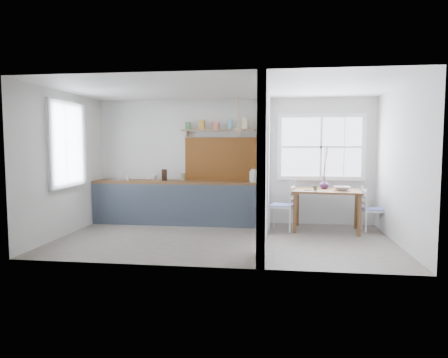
# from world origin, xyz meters

# --- Properties ---
(floor) EXTENTS (5.80, 3.20, 0.01)m
(floor) POSITION_xyz_m (0.00, 0.00, 0.00)
(floor) COLOR gray
(floor) RESTS_ON ground
(ceiling) EXTENTS (5.80, 3.20, 0.01)m
(ceiling) POSITION_xyz_m (0.00, 0.00, 2.60)
(ceiling) COLOR silver
(ceiling) RESTS_ON walls
(walls) EXTENTS (5.81, 3.21, 2.60)m
(walls) POSITION_xyz_m (0.00, 0.00, 1.30)
(walls) COLOR silver
(walls) RESTS_ON floor
(partition) EXTENTS (0.12, 3.20, 2.60)m
(partition) POSITION_xyz_m (0.70, 0.06, 1.45)
(partition) COLOR silver
(partition) RESTS_ON floor
(kitchen_window) EXTENTS (0.10, 1.16, 1.50)m
(kitchen_window) POSITION_xyz_m (-2.87, 0.00, 1.65)
(kitchen_window) COLOR white
(kitchen_window) RESTS_ON walls
(nook_window) EXTENTS (1.76, 0.10, 1.30)m
(nook_window) POSITION_xyz_m (1.80, 1.56, 1.60)
(nook_window) COLOR white
(nook_window) RESTS_ON walls
(counter) EXTENTS (3.50, 0.60, 0.90)m
(counter) POSITION_xyz_m (-1.13, 1.33, 0.46)
(counter) COLOR brown
(counter) RESTS_ON floor
(sink) EXTENTS (0.40, 0.40, 0.02)m
(sink) POSITION_xyz_m (-2.43, 1.30, 0.89)
(sink) COLOR silver
(sink) RESTS_ON counter
(backsplash) EXTENTS (1.65, 0.03, 0.90)m
(backsplash) POSITION_xyz_m (-0.20, 1.58, 1.35)
(backsplash) COLOR brown
(backsplash) RESTS_ON walls
(shelf) EXTENTS (1.75, 0.20, 0.21)m
(shelf) POSITION_xyz_m (-0.20, 1.49, 2.00)
(shelf) COLOR tan
(shelf) RESTS_ON walls
(pendant_lamp) EXTENTS (0.26, 0.26, 0.16)m
(pendant_lamp) POSITION_xyz_m (0.15, 1.15, 1.88)
(pendant_lamp) COLOR beige
(pendant_lamp) RESTS_ON ceiling
(utensil_rail) EXTENTS (0.02, 0.50, 0.02)m
(utensil_rail) POSITION_xyz_m (0.61, 0.90, 1.45)
(utensil_rail) COLOR silver
(utensil_rail) RESTS_ON partition
(dining_table) EXTENTS (1.35, 0.98, 0.79)m
(dining_table) POSITION_xyz_m (1.86, 0.97, 0.39)
(dining_table) COLOR brown
(dining_table) RESTS_ON floor
(chair_left) EXTENTS (0.53, 0.53, 0.97)m
(chair_left) POSITION_xyz_m (1.01, 0.95, 0.48)
(chair_left) COLOR silver
(chair_left) RESTS_ON floor
(chair_right) EXTENTS (0.39, 0.39, 0.84)m
(chair_right) POSITION_xyz_m (2.74, 1.06, 0.42)
(chair_right) COLOR silver
(chair_right) RESTS_ON floor
(kettle) EXTENTS (0.26, 0.23, 0.26)m
(kettle) POSITION_xyz_m (0.45, 1.19, 1.03)
(kettle) COLOR silver
(kettle) RESTS_ON counter
(mug_a) EXTENTS (0.10, 0.10, 0.09)m
(mug_a) POSITION_xyz_m (-2.19, 1.22, 0.94)
(mug_a) COLOR silver
(mug_a) RESTS_ON counter
(mug_b) EXTENTS (0.17, 0.17, 0.11)m
(mug_b) POSITION_xyz_m (-1.69, 1.43, 0.96)
(mug_b) COLOR silver
(mug_b) RESTS_ON counter
(knife_block) EXTENTS (0.15, 0.17, 0.23)m
(knife_block) POSITION_xyz_m (-1.43, 1.32, 1.02)
(knife_block) COLOR #342117
(knife_block) RESTS_ON counter
(jar) EXTENTS (0.10, 0.10, 0.15)m
(jar) POSITION_xyz_m (-1.04, 1.39, 0.97)
(jar) COLOR #7B7756
(jar) RESTS_ON counter
(towel_magenta) EXTENTS (0.02, 0.03, 0.59)m
(towel_magenta) POSITION_xyz_m (0.58, 0.97, 0.28)
(towel_magenta) COLOR #B01246
(towel_magenta) RESTS_ON counter
(towel_orange) EXTENTS (0.02, 0.03, 0.46)m
(towel_orange) POSITION_xyz_m (0.58, 0.92, 0.25)
(towel_orange) COLOR orange
(towel_orange) RESTS_ON counter
(bowl) EXTENTS (0.32, 0.32, 0.07)m
(bowl) POSITION_xyz_m (2.13, 0.90, 0.83)
(bowl) COLOR silver
(bowl) RESTS_ON dining_table
(table_cup) EXTENTS (0.11, 0.11, 0.08)m
(table_cup) POSITION_xyz_m (1.63, 0.86, 0.83)
(table_cup) COLOR #50734E
(table_cup) RESTS_ON dining_table
(plate) EXTENTS (0.20, 0.20, 0.01)m
(plate) POSITION_xyz_m (1.49, 0.86, 0.80)
(plate) COLOR #352A2C
(plate) RESTS_ON dining_table
(vase) EXTENTS (0.24, 0.24, 0.19)m
(vase) POSITION_xyz_m (1.83, 1.17, 0.88)
(vase) COLOR #472452
(vase) RESTS_ON dining_table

